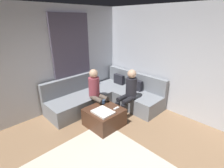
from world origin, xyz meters
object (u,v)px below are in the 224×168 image
at_px(person_on_couch_side, 97,90).
at_px(coffee_mug, 103,102).
at_px(sectional_couch, 107,96).
at_px(person_on_couch_back, 129,91).
at_px(ottoman, 104,117).
at_px(game_remote, 116,108).

bearing_deg(person_on_couch_side, coffee_mug, 81.97).
relative_size(sectional_couch, person_on_couch_back, 2.12).
bearing_deg(ottoman, sectional_couch, 132.89).
distance_m(coffee_mug, person_on_couch_side, 0.36).
bearing_deg(ottoman, person_on_couch_side, 156.95).
xyz_separation_m(sectional_couch, person_on_couch_side, (0.15, -0.50, 0.38)).
bearing_deg(coffee_mug, person_on_couch_back, 63.97).
bearing_deg(coffee_mug, game_remote, 5.71).
distance_m(ottoman, coffee_mug, 0.38).
height_order(sectional_couch, ottoman, sectional_couch).
xyz_separation_m(game_remote, person_on_couch_back, (-0.11, 0.56, 0.23)).
bearing_deg(person_on_couch_side, sectional_couch, -163.54).
xyz_separation_m(ottoman, coffee_mug, (-0.22, 0.18, 0.26)).
bearing_deg(person_on_couch_side, game_remote, 89.77).
distance_m(ottoman, person_on_couch_back, 0.90).
xyz_separation_m(sectional_couch, ottoman, (0.67, -0.72, -0.07)).
bearing_deg(game_remote, person_on_couch_side, 179.77).
bearing_deg(person_on_couch_back, coffee_mug, 63.97).
distance_m(sectional_couch, person_on_couch_back, 0.84).
bearing_deg(sectional_couch, ottoman, -47.11).
height_order(person_on_couch_back, person_on_couch_side, same).
distance_m(sectional_couch, person_on_couch_side, 0.64).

